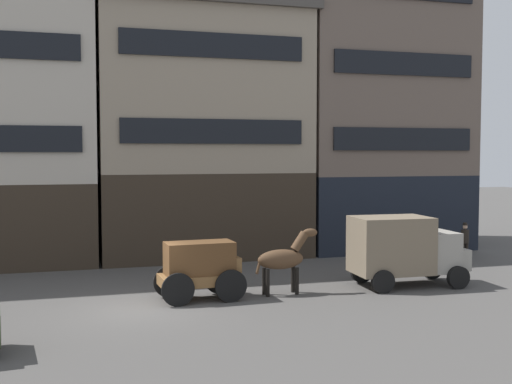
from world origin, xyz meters
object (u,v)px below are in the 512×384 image
(cargo_wagon, at_px, (201,266))
(delivery_truck_near, at_px, (405,248))
(draft_horse, at_px, (283,259))
(pedestrian_officer, at_px, (465,240))

(cargo_wagon, xyz_separation_m, delivery_truck_near, (7.78, 0.05, 0.28))
(draft_horse, xyz_separation_m, delivery_truck_near, (4.83, 0.05, 0.15))
(delivery_truck_near, relative_size, pedestrian_officer, 2.46)
(cargo_wagon, relative_size, draft_horse, 1.27)
(draft_horse, bearing_deg, delivery_truck_near, 0.55)
(cargo_wagon, height_order, delivery_truck_near, delivery_truck_near)
(cargo_wagon, bearing_deg, pedestrian_officer, 17.41)
(cargo_wagon, bearing_deg, draft_horse, 0.05)
(pedestrian_officer, bearing_deg, delivery_truck_near, -142.92)
(cargo_wagon, xyz_separation_m, draft_horse, (2.95, 0.00, 0.12))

